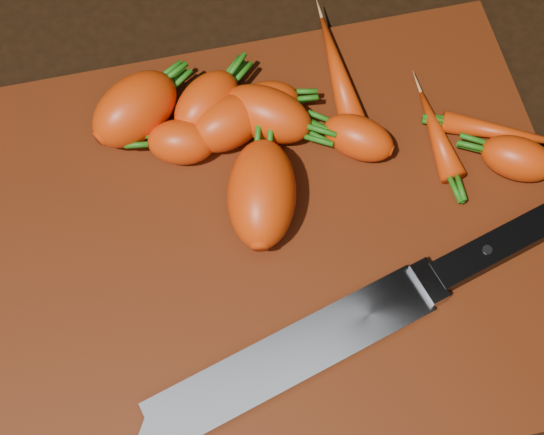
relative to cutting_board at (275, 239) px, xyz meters
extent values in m
cube|color=black|center=(0.00, 0.00, -0.01)|extent=(2.00, 2.00, 0.01)
cube|color=#4F1F0C|center=(0.00, 0.00, 0.00)|extent=(0.50, 0.40, 0.01)
ellipsoid|color=#E83B06|center=(-0.09, 0.13, 0.03)|extent=(0.10, 0.09, 0.05)
ellipsoid|color=#E83B06|center=(-0.06, 0.10, 0.03)|extent=(0.07, 0.05, 0.04)
ellipsoid|color=#E83B06|center=(0.02, 0.10, 0.03)|extent=(0.09, 0.09, 0.05)
ellipsoid|color=#E83B06|center=(0.00, 0.03, 0.03)|extent=(0.08, 0.11, 0.06)
ellipsoid|color=#E83B06|center=(-0.02, 0.10, 0.03)|extent=(0.08, 0.07, 0.05)
ellipsoid|color=#E83B06|center=(0.02, 0.12, 0.02)|extent=(0.06, 0.04, 0.04)
ellipsoid|color=#E83B06|center=(0.22, 0.02, 0.02)|extent=(0.07, 0.07, 0.04)
ellipsoid|color=#E83B06|center=(0.09, 0.14, 0.02)|extent=(0.03, 0.12, 0.02)
ellipsoid|color=#E83B06|center=(0.22, 0.05, 0.02)|extent=(0.11, 0.06, 0.02)
ellipsoid|color=#E83B06|center=(0.16, 0.06, 0.02)|extent=(0.02, 0.09, 0.02)
ellipsoid|color=#E83B06|center=(-0.03, 0.13, 0.03)|extent=(0.08, 0.08, 0.05)
ellipsoid|color=#E83B06|center=(0.09, 0.07, 0.02)|extent=(0.07, 0.07, 0.04)
cube|color=gray|center=(-0.13, -0.14, 0.02)|extent=(0.24, 0.11, 0.00)
cube|color=gray|center=(0.00, -0.10, 0.02)|extent=(0.03, 0.04, 0.02)
cube|color=black|center=(0.07, -0.08, 0.02)|extent=(0.14, 0.06, 0.02)
cylinder|color=#B2B2B7|center=(0.05, -0.09, 0.03)|extent=(0.01, 0.01, 0.00)
camera|label=1|loc=(-0.05, -0.24, 0.60)|focal=50.00mm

